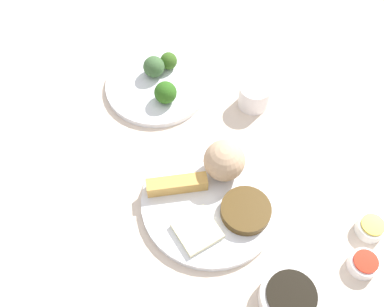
# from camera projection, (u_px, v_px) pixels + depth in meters

# --- Properties ---
(tabletop) EXTENTS (2.20, 2.20, 0.02)m
(tabletop) POSITION_uv_depth(u_px,v_px,m) (208.00, 203.00, 0.87)
(tabletop) COLOR beige
(tabletop) RESTS_ON ground
(main_plate) EXTENTS (0.27, 0.27, 0.02)m
(main_plate) POSITION_uv_depth(u_px,v_px,m) (210.00, 202.00, 0.85)
(main_plate) COLOR white
(main_plate) RESTS_ON tabletop
(rice_scoop) EXTENTS (0.08, 0.08, 0.08)m
(rice_scoop) POSITION_uv_depth(u_px,v_px,m) (224.00, 161.00, 0.85)
(rice_scoop) COLOR tan
(rice_scoop) RESTS_ON main_plate
(spring_roll) EXTENTS (0.12, 0.07, 0.03)m
(spring_roll) POSITION_uv_depth(u_px,v_px,m) (177.00, 185.00, 0.85)
(spring_roll) COLOR gold
(spring_roll) RESTS_ON main_plate
(crab_rangoon_wonton) EXTENTS (0.08, 0.08, 0.01)m
(crab_rangoon_wonton) POSITION_uv_depth(u_px,v_px,m) (197.00, 231.00, 0.80)
(crab_rangoon_wonton) COLOR beige
(crab_rangoon_wonton) RESTS_ON main_plate
(stir_fry_heap) EXTENTS (0.10, 0.10, 0.02)m
(stir_fry_heap) POSITION_uv_depth(u_px,v_px,m) (246.00, 211.00, 0.82)
(stir_fry_heap) COLOR #4E3614
(stir_fry_heap) RESTS_ON main_plate
(broccoli_plate) EXTENTS (0.24, 0.24, 0.01)m
(broccoli_plate) POSITION_uv_depth(u_px,v_px,m) (157.00, 85.00, 1.01)
(broccoli_plate) COLOR white
(broccoli_plate) RESTS_ON tabletop
(broccoli_floret_0) EXTENTS (0.04, 0.04, 0.04)m
(broccoli_floret_0) POSITION_uv_depth(u_px,v_px,m) (169.00, 61.00, 1.02)
(broccoli_floret_0) COLOR #355B1C
(broccoli_floret_0) RESTS_ON broccoli_plate
(broccoli_floret_1) EXTENTS (0.05, 0.05, 0.05)m
(broccoli_floret_1) POSITION_uv_depth(u_px,v_px,m) (165.00, 93.00, 0.96)
(broccoli_floret_1) COLOR #2C5E19
(broccoli_floret_1) RESTS_ON broccoli_plate
(broccoli_floret_2) EXTENTS (0.05, 0.05, 0.05)m
(broccoli_floret_2) POSITION_uv_depth(u_px,v_px,m) (154.00, 67.00, 1.00)
(broccoli_floret_2) COLOR #3C5F34
(broccoli_floret_2) RESTS_ON broccoli_plate
(soy_sauce_bowl) EXTENTS (0.10, 0.10, 0.03)m
(soy_sauce_bowl) POSITION_uv_depth(u_px,v_px,m) (290.00, 298.00, 0.74)
(soy_sauce_bowl) COLOR white
(soy_sauce_bowl) RESTS_ON tabletop
(soy_sauce_bowl_liquid) EXTENTS (0.09, 0.09, 0.00)m
(soy_sauce_bowl_liquid) POSITION_uv_depth(u_px,v_px,m) (292.00, 295.00, 0.73)
(soy_sauce_bowl_liquid) COLOR black
(soy_sauce_bowl_liquid) RESTS_ON soy_sauce_bowl
(sauce_ramekin_hot_mustard) EXTENTS (0.05, 0.05, 0.02)m
(sauce_ramekin_hot_mustard) POSITION_uv_depth(u_px,v_px,m) (371.00, 228.00, 0.82)
(sauce_ramekin_hot_mustard) COLOR white
(sauce_ramekin_hot_mustard) RESTS_ON tabletop
(sauce_ramekin_hot_mustard_liquid) EXTENTS (0.04, 0.04, 0.00)m
(sauce_ramekin_hot_mustard_liquid) POSITION_uv_depth(u_px,v_px,m) (373.00, 225.00, 0.81)
(sauce_ramekin_hot_mustard_liquid) COLOR yellow
(sauce_ramekin_hot_mustard_liquid) RESTS_ON sauce_ramekin_hot_mustard
(sauce_ramekin_sweet_and_sour) EXTENTS (0.05, 0.05, 0.02)m
(sauce_ramekin_sweet_and_sour) POSITION_uv_depth(u_px,v_px,m) (363.00, 264.00, 0.78)
(sauce_ramekin_sweet_and_sour) COLOR white
(sauce_ramekin_sweet_and_sour) RESTS_ON tabletop
(sauce_ramekin_sweet_and_sour_liquid) EXTENTS (0.04, 0.04, 0.00)m
(sauce_ramekin_sweet_and_sour_liquid) POSITION_uv_depth(u_px,v_px,m) (366.00, 261.00, 0.77)
(sauce_ramekin_sweet_and_sour_liquid) COLOR red
(sauce_ramekin_sweet_and_sour_liquid) RESTS_ON sauce_ramekin_sweet_and_sour
(teacup) EXTENTS (0.07, 0.07, 0.06)m
(teacup) POSITION_uv_depth(u_px,v_px,m) (254.00, 96.00, 0.97)
(teacup) COLOR white
(teacup) RESTS_ON tabletop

